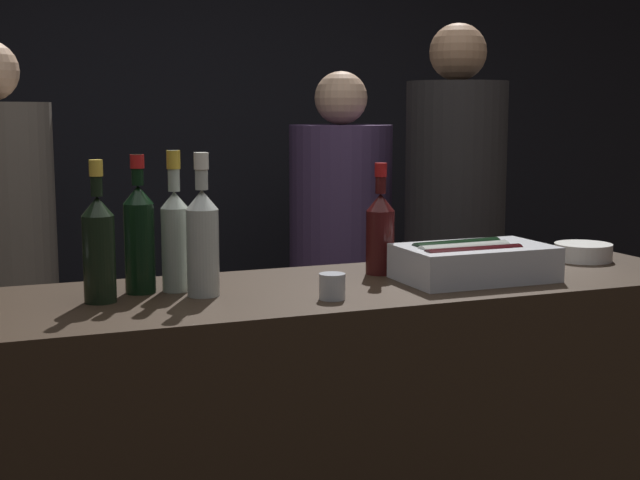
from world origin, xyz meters
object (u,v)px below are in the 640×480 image
at_px(red_wine_bottle_tall, 380,229).
at_px(red_wine_bottle_burgundy, 139,235).
at_px(rose_wine_bottle, 175,234).
at_px(champagne_bottle, 99,245).
at_px(person_in_hoodie, 454,244).
at_px(bowl_white, 583,251).
at_px(person_blond_tee, 340,261).
at_px(candle_votive, 332,286).
at_px(white_wine_bottle, 203,237).
at_px(ice_bin_with_bottles, 472,261).

distance_m(red_wine_bottle_tall, red_wine_bottle_burgundy, 0.69).
distance_m(rose_wine_bottle, champagne_bottle, 0.21).
relative_size(champagne_bottle, red_wine_bottle_burgundy, 0.98).
bearing_deg(red_wine_bottle_burgundy, person_in_hoodie, 26.68).
xyz_separation_m(bowl_white, person_blond_tee, (-0.39, 1.03, -0.17)).
height_order(candle_votive, white_wine_bottle, white_wine_bottle).
relative_size(candle_votive, white_wine_bottle, 0.18).
height_order(bowl_white, person_in_hoodie, person_in_hoodie).
bearing_deg(rose_wine_bottle, person_in_hoodie, 28.69).
height_order(ice_bin_with_bottles, rose_wine_bottle, rose_wine_bottle).
bearing_deg(ice_bin_with_bottles, person_blond_tee, 84.90).
relative_size(candle_votive, rose_wine_bottle, 0.18).
xyz_separation_m(ice_bin_with_bottles, red_wine_bottle_burgundy, (-0.88, 0.16, 0.10)).
height_order(champagne_bottle, red_wine_bottle_tall, champagne_bottle).
xyz_separation_m(rose_wine_bottle, person_blond_tee, (0.90, 1.03, -0.29)).
height_order(ice_bin_with_bottles, bowl_white, ice_bin_with_bottles).
relative_size(white_wine_bottle, person_in_hoodie, 0.19).
bearing_deg(candle_votive, champagne_bottle, 161.98).
relative_size(rose_wine_bottle, red_wine_bottle_burgundy, 1.03).
distance_m(rose_wine_bottle, person_in_hoodie, 1.38).
bearing_deg(ice_bin_with_bottles, candle_votive, -168.47).
height_order(candle_votive, red_wine_bottle_burgundy, red_wine_bottle_burgundy).
height_order(ice_bin_with_bottles, red_wine_bottle_burgundy, red_wine_bottle_burgundy).
bearing_deg(person_blond_tee, candle_votive, -35.88).
xyz_separation_m(ice_bin_with_bottles, bowl_white, (0.49, 0.15, -0.03)).
distance_m(bowl_white, person_in_hoodie, 0.66).
bearing_deg(candle_votive, red_wine_bottle_burgundy, 149.40).
relative_size(ice_bin_with_bottles, candle_votive, 6.30).
bearing_deg(person_blond_tee, person_in_hoodie, 27.03).
xyz_separation_m(red_wine_bottle_burgundy, person_in_hoodie, (1.29, 0.65, -0.19)).
distance_m(ice_bin_with_bottles, white_wine_bottle, 0.75).
height_order(bowl_white, white_wine_bottle, white_wine_bottle).
xyz_separation_m(candle_votive, red_wine_bottle_burgundy, (-0.43, 0.25, 0.12)).
xyz_separation_m(red_wine_bottle_tall, red_wine_bottle_burgundy, (-0.69, -0.02, 0.02)).
distance_m(ice_bin_with_bottles, person_in_hoodie, 0.91).
height_order(rose_wine_bottle, white_wine_bottle, rose_wine_bottle).
relative_size(candle_votive, person_in_hoodie, 0.04).
bearing_deg(candle_votive, person_blond_tee, 66.37).
distance_m(bowl_white, person_blond_tee, 1.11).
xyz_separation_m(champagne_bottle, white_wine_bottle, (0.25, -0.02, 0.01)).
bearing_deg(bowl_white, ice_bin_with_bottles, -162.70).
relative_size(white_wine_bottle, person_blond_tee, 0.21).
xyz_separation_m(candle_votive, champagne_bottle, (-0.54, 0.18, 0.11)).
xyz_separation_m(rose_wine_bottle, person_in_hoodie, (1.20, 0.66, -0.19)).
distance_m(red_wine_bottle_burgundy, white_wine_bottle, 0.17).
distance_m(ice_bin_with_bottles, red_wine_bottle_burgundy, 0.90).
xyz_separation_m(bowl_white, white_wine_bottle, (-1.23, -0.09, 0.12)).
bearing_deg(bowl_white, red_wine_bottle_burgundy, 179.72).
bearing_deg(white_wine_bottle, ice_bin_with_bottles, -5.09).
distance_m(red_wine_bottle_tall, person_in_hoodie, 0.89).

